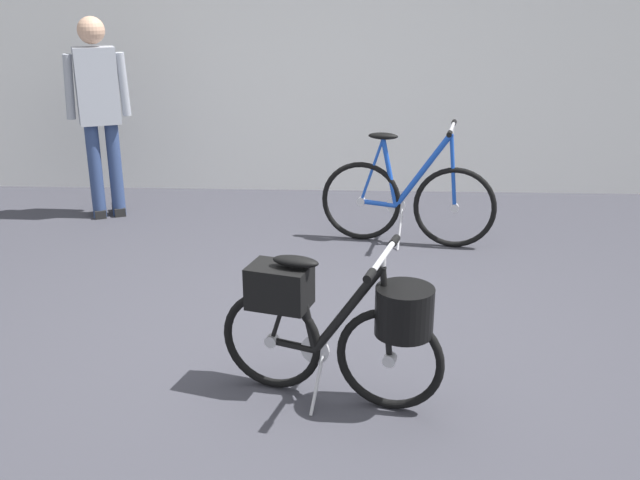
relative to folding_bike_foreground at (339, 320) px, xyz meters
The scene contains 5 objects.
ground_plane 0.71m from the folding_bike_foreground, 106.63° to the left, with size 8.39×8.39×0.00m, color #38383F.
back_wall 3.89m from the folding_bike_foreground, 92.57° to the left, with size 8.39×0.10×3.05m, color white.
folding_bike_foreground is the anchor object (origin of this frame).
display_bike_left 2.26m from the folding_bike_foreground, 78.04° to the left, with size 1.30×0.53×0.92m.
visitor_near_wall 3.46m from the folding_bike_foreground, 125.87° to the left, with size 0.49×0.36×1.63m.
Camera 1 is at (0.21, -3.49, 1.84)m, focal length 39.99 mm.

